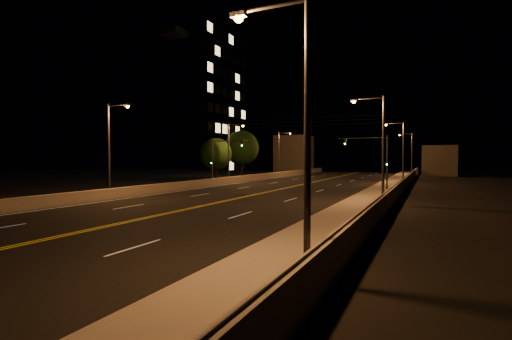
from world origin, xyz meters
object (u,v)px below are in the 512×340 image
at_px(streetlight_1, 379,141).
at_px(streetlight_2, 401,148).
at_px(streetlight_4, 111,143).
at_px(tree_0, 216,154).
at_px(streetlight_0, 297,116).
at_px(streetlight_3, 410,151).
at_px(streetlight_5, 231,148).
at_px(building_tower, 174,106).
at_px(traffic_signal_right, 377,156).
at_px(tree_1, 242,148).
at_px(streetlight_6, 280,151).
at_px(traffic_signal_left, 219,156).

xyz_separation_m(streetlight_1, streetlight_2, (0.00, 22.50, 0.00)).
distance_m(streetlight_4, tree_0, 23.14).
bearing_deg(streetlight_0, streetlight_3, 90.00).
xyz_separation_m(streetlight_5, building_tower, (-20.31, 14.02, 8.76)).
distance_m(streetlight_3, tree_0, 38.53).
bearing_deg(streetlight_4, traffic_signal_right, 39.07).
distance_m(streetlight_4, tree_1, 34.08).
bearing_deg(streetlight_3, tree_1, -144.74).
xyz_separation_m(streetlight_3, tree_1, (-26.28, -18.58, 0.41)).
bearing_deg(tree_1, streetlight_6, 50.41).
height_order(streetlight_4, building_tower, building_tower).
bearing_deg(streetlight_4, streetlight_5, 90.00).
height_order(streetlight_1, streetlight_4, same).
distance_m(streetlight_0, streetlight_5, 40.54).
distance_m(streetlight_4, building_tower, 41.44).
bearing_deg(tree_1, traffic_signal_left, -71.10).
relative_size(streetlight_1, traffic_signal_left, 1.41).
bearing_deg(streetlight_1, traffic_signal_right, 98.10).
relative_size(streetlight_1, streetlight_5, 1.00).
height_order(streetlight_2, tree_1, tree_1).
relative_size(streetlight_6, traffic_signal_left, 1.41).
bearing_deg(streetlight_6, streetlight_0, -68.05).
bearing_deg(streetlight_3, streetlight_1, -90.00).
relative_size(streetlight_1, streetlight_6, 1.00).
distance_m(streetlight_3, streetlight_5, 37.89).
relative_size(streetlight_0, streetlight_6, 1.00).
distance_m(streetlight_4, traffic_signal_left, 16.19).
relative_size(streetlight_6, tree_0, 1.27).
xyz_separation_m(streetlight_6, tree_1, (-4.90, -5.92, 0.41)).
xyz_separation_m(traffic_signal_right, traffic_signal_left, (-18.72, 0.00, 0.00)).
xyz_separation_m(tree_0, tree_1, (-1.42, 10.85, 1.14)).
bearing_deg(streetlight_6, streetlight_4, -90.00).
distance_m(streetlight_0, streetlight_3, 65.72).
bearing_deg(streetlight_5, traffic_signal_left, -77.01).
bearing_deg(tree_1, streetlight_5, -68.91).
bearing_deg(traffic_signal_left, streetlight_1, -28.00).
distance_m(streetlight_0, building_tower, 64.53).
bearing_deg(streetlight_5, building_tower, 145.40).
bearing_deg(tree_1, tree_0, -82.53).
xyz_separation_m(streetlight_6, tree_0, (-3.47, -16.77, -0.74)).
distance_m(building_tower, tree_1, 17.59).
xyz_separation_m(building_tower, tree_1, (15.42, -1.32, -8.36)).
bearing_deg(streetlight_6, streetlight_3, 30.62).
relative_size(streetlight_0, traffic_signal_right, 1.41).
bearing_deg(streetlight_3, streetlight_4, -112.24).
xyz_separation_m(streetlight_6, traffic_signal_left, (1.13, -23.53, -1.08)).
height_order(streetlight_3, streetlight_5, same).
xyz_separation_m(streetlight_3, streetlight_5, (-21.39, -31.27, 0.00)).
bearing_deg(streetlight_3, traffic_signal_left, -119.23).
distance_m(streetlight_0, tree_0, 43.99).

